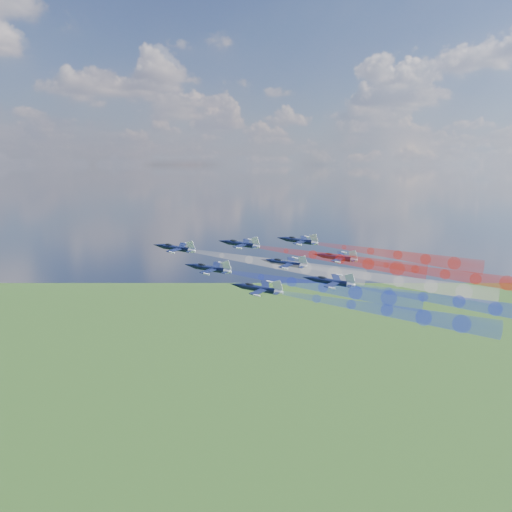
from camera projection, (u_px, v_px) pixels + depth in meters
jet_lead at (176, 248)px, 149.49m from camera, size 14.92×15.50×5.54m
trail_lead at (277, 264)px, 142.39m from camera, size 29.68×35.73×8.84m
jet_inner_left at (210, 268)px, 135.99m from camera, size 14.92×15.50×5.54m
trail_inner_left at (323, 287)px, 128.90m from camera, size 29.68×35.73×8.84m
jet_inner_right at (241, 244)px, 156.20m from camera, size 14.92×15.50×5.54m
trail_inner_right at (340, 259)px, 149.11m from camera, size 29.68×35.73×8.84m
jet_outer_left at (259, 289)px, 123.76m from camera, size 14.92×15.50×5.54m
trail_outer_left at (387, 311)px, 116.67m from camera, size 29.68×35.73×8.84m
jet_center_third at (286, 263)px, 141.24m from camera, size 14.92×15.50×5.54m
trail_center_third at (399, 281)px, 134.14m from camera, size 29.68×35.73×8.84m
jet_outer_right at (299, 241)px, 161.69m from camera, size 14.92×15.50×5.54m
trail_outer_right at (398, 255)px, 154.60m from camera, size 29.68×35.73×8.84m
jet_rear_left at (331, 282)px, 128.02m from camera, size 14.92×15.50×5.54m
trail_rear_left at (459, 302)px, 120.92m from camera, size 29.68×35.73×8.84m
jet_rear_right at (337, 257)px, 150.46m from camera, size 14.92×15.50×5.54m
trail_rear_right at (445, 274)px, 143.37m from camera, size 29.68×35.73×8.84m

